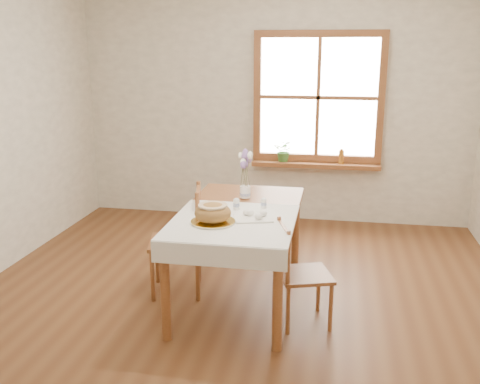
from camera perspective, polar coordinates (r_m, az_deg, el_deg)
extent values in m
plane|color=brown|center=(4.24, -0.75, -12.89)|extent=(5.00, 5.00, 0.00)
cube|color=white|center=(6.25, 3.67, 8.76)|extent=(4.50, 0.10, 2.60)
cube|color=white|center=(1.54, -19.50, -12.51)|extent=(4.50, 0.10, 2.60)
cube|color=brown|center=(6.14, 8.59, 16.36)|extent=(1.46, 0.08, 0.08)
cube|color=brown|center=(6.26, 8.10, 3.64)|extent=(1.46, 0.08, 0.08)
cube|color=brown|center=(6.22, 1.88, 10.14)|extent=(0.08, 0.08, 1.30)
cube|color=brown|center=(6.17, 14.84, 9.61)|extent=(0.08, 0.08, 1.30)
cube|color=brown|center=(6.16, 8.34, 9.94)|extent=(0.04, 0.06, 1.30)
cube|color=brown|center=(6.16, 8.34, 9.94)|extent=(1.30, 0.06, 0.04)
cube|color=white|center=(6.19, 8.35, 9.96)|extent=(1.30, 0.01, 1.30)
cube|color=brown|center=(6.21, 8.05, 2.90)|extent=(1.46, 0.20, 0.05)
cube|color=brown|center=(4.23, 0.00, -2.29)|extent=(0.90, 1.60, 0.05)
cylinder|color=brown|center=(3.79, -7.96, -10.68)|extent=(0.07, 0.07, 0.70)
cylinder|color=brown|center=(3.64, 4.03, -11.72)|extent=(0.07, 0.07, 0.70)
cylinder|color=brown|center=(5.11, -2.82, -3.61)|extent=(0.07, 0.07, 0.70)
cylinder|color=brown|center=(5.00, 5.94, -4.11)|extent=(0.07, 0.07, 0.70)
cube|color=silver|center=(3.94, -0.80, -3.17)|extent=(0.91, 0.99, 0.01)
cylinder|color=white|center=(3.89, -2.90, -3.20)|extent=(0.37, 0.37, 0.02)
ellipsoid|color=olive|center=(3.87, -2.92, -2.05)|extent=(0.27, 0.27, 0.15)
cube|color=silver|center=(3.99, 1.40, -2.77)|extent=(0.33, 0.30, 0.01)
cylinder|color=white|center=(4.20, -0.39, -1.26)|extent=(0.06, 0.06, 0.10)
cylinder|color=white|center=(4.24, 2.54, -1.17)|extent=(0.05, 0.05, 0.09)
cylinder|color=white|center=(4.54, 0.55, -0.08)|extent=(0.12, 0.12, 0.10)
imported|color=#3F742E|center=(6.21, 4.74, 4.14)|extent=(0.28, 0.30, 0.19)
cylinder|color=#A5641E|center=(6.19, 10.76, 3.78)|extent=(0.07, 0.07, 0.17)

